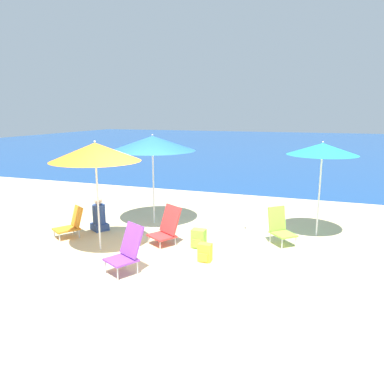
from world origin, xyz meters
The scene contains 13 objects.
ground_plane centered at (0.00, 0.00, 0.00)m, with size 60.00×60.00×0.00m, color beige.
sea_water centered at (0.00, 26.14, 0.00)m, with size 60.00×40.00×0.01m.
beach_umbrella_teal centered at (2.56, 2.53, 1.95)m, with size 1.52×1.52×2.12m.
beach_umbrella_orange centered at (-1.55, 0.13, 1.98)m, with size 1.76×1.76×2.20m.
beach_umbrella_blue centered at (-1.32, 2.19, 2.00)m, with size 2.08×2.08×2.21m.
beach_chair_lime centered at (1.83, 1.74, 0.37)m, with size 0.68×0.69×0.77m.
beach_chair_red centered at (-0.43, 0.92, 0.37)m, with size 0.74×0.76×0.80m.
beach_chair_purple centered at (-0.49, -0.64, 0.42)m, with size 0.69×0.73×0.84m.
beach_chair_orange centered at (-2.61, 0.61, 0.31)m, with size 0.67×0.72×0.67m.
person_seated_near centered at (-2.29, 1.23, 0.32)m, with size 0.50×0.48×0.80m.
backpack_yellow centered at (0.63, 0.27, 0.17)m, with size 0.25×0.20×0.34m.
backpack_lime centered at (0.29, 0.92, 0.19)m, with size 0.28×0.24×0.38m.
water_bottle centered at (1.10, 1.69, 0.11)m, with size 0.07×0.07×0.28m.
Camera 1 is at (2.62, -6.01, 2.75)m, focal length 35.00 mm.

